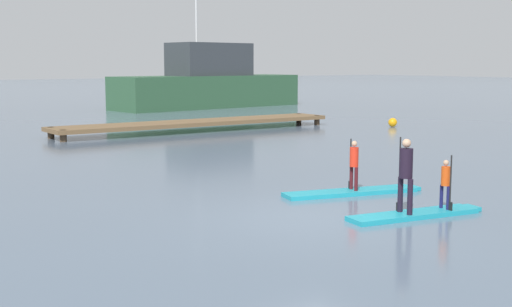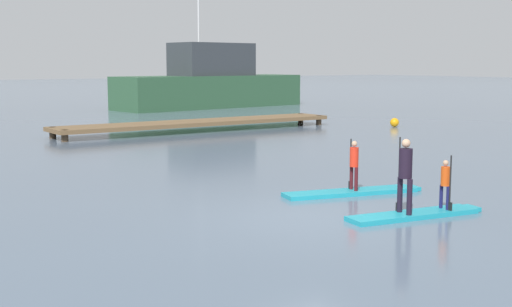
# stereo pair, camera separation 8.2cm
# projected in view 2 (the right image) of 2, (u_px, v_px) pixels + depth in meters

# --- Properties ---
(ground_plane) EXTENTS (240.00, 240.00, 0.00)m
(ground_plane) POSITION_uv_depth(u_px,v_px,m) (311.00, 219.00, 14.03)
(ground_plane) COLOR slate
(paddleboard_near) EXTENTS (3.57, 1.49, 0.10)m
(paddleboard_near) POSITION_uv_depth(u_px,v_px,m) (353.00, 192.00, 16.64)
(paddleboard_near) COLOR #1E9EB2
(paddleboard_near) RESTS_ON ground
(paddler_child_solo) EXTENTS (0.26, 0.40, 1.23)m
(paddler_child_solo) POSITION_uv_depth(u_px,v_px,m) (354.00, 162.00, 16.56)
(paddler_child_solo) COLOR #4C1419
(paddler_child_solo) RESTS_ON paddleboard_near
(paddleboard_far) EXTENTS (3.17, 1.11, 0.10)m
(paddleboard_far) POSITION_uv_depth(u_px,v_px,m) (416.00, 214.00, 14.19)
(paddleboard_far) COLOR #1E9EB2
(paddleboard_far) RESTS_ON ground
(paddler_adult) EXTENTS (0.31, 0.49, 1.56)m
(paddler_adult) POSITION_uv_depth(u_px,v_px,m) (405.00, 171.00, 13.95)
(paddler_adult) COLOR black
(paddler_adult) RESTS_ON paddleboard_far
(paddler_child_front) EXTENTS (0.21, 0.37, 1.17)m
(paddler_child_front) POSITION_uv_depth(u_px,v_px,m) (446.00, 182.00, 14.40)
(paddler_child_front) COLOR #19194C
(paddler_child_front) RESTS_ON paddleboard_far
(fishing_boat_white_large) EXTENTS (14.59, 5.37, 12.87)m
(fishing_boat_white_large) POSITION_uv_depth(u_px,v_px,m) (211.00, 84.00, 48.66)
(fishing_boat_white_large) COLOR #2D5638
(fishing_boat_white_large) RESTS_ON ground
(floating_dock) EXTENTS (13.91, 2.10, 0.48)m
(floating_dock) POSITION_uv_depth(u_px,v_px,m) (199.00, 123.00, 31.96)
(floating_dock) COLOR brown
(floating_dock) RESTS_ON ground
(mooring_buoy_near) EXTENTS (0.44, 0.44, 0.44)m
(mooring_buoy_near) POSITION_uv_depth(u_px,v_px,m) (395.00, 122.00, 34.03)
(mooring_buoy_near) COLOR orange
(mooring_buoy_near) RESTS_ON ground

